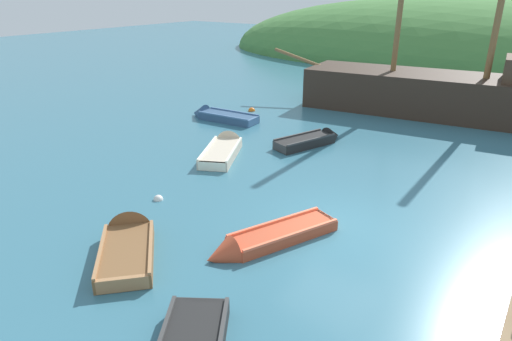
{
  "coord_description": "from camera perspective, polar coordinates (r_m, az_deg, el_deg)",
  "views": [
    {
      "loc": [
        4.5,
        -10.24,
        6.18
      ],
      "look_at": [
        -3.85,
        1.69,
        0.19
      ],
      "focal_mm": 31.24,
      "sensor_mm": 36.0,
      "label": 1
    }
  ],
  "objects": [
    {
      "name": "buoy_white",
      "position": [
        14.39,
        -12.39,
        -3.66
      ],
      "size": [
        0.3,
        0.3,
        0.3
      ],
      "primitive_type": "sphere",
      "color": "white",
      "rests_on": "ground"
    },
    {
      "name": "rowboat_outer_left",
      "position": [
        18.05,
        -4.09,
        2.68
      ],
      "size": [
        2.58,
        3.73,
        1.09
      ],
      "rotation": [
        0.0,
        0.0,
        2.02
      ],
      "color": "beige",
      "rests_on": "ground"
    },
    {
      "name": "buoy_orange",
      "position": [
        24.34,
        -0.56,
        7.64
      ],
      "size": [
        0.37,
        0.37,
        0.37
      ],
      "primitive_type": "sphere",
      "color": "orange",
      "rests_on": "ground"
    },
    {
      "name": "rowboat_outer_right",
      "position": [
        11.96,
        -16.02,
        -9.1
      ],
      "size": [
        3.1,
        3.05,
        1.19
      ],
      "rotation": [
        0.0,
        0.0,
        2.38
      ],
      "color": "brown",
      "rests_on": "ground"
    },
    {
      "name": "sailing_ship",
      "position": [
        25.28,
        22.59,
        8.38
      ],
      "size": [
        16.44,
        5.23,
        10.98
      ],
      "rotation": [
        0.0,
        0.0,
        3.25
      ],
      "color": "#38281E",
      "rests_on": "ground"
    },
    {
      "name": "rowboat_near_dock",
      "position": [
        19.16,
        7.25,
        3.75
      ],
      "size": [
        1.97,
        3.44,
        0.9
      ],
      "rotation": [
        0.0,
        0.0,
        1.23
      ],
      "color": "black",
      "rests_on": "ground"
    },
    {
      "name": "ground_plane",
      "position": [
        12.78,
        9.91,
        -6.94
      ],
      "size": [
        120.0,
        120.0,
        0.0
      ],
      "primitive_type": "plane",
      "color": "teal"
    },
    {
      "name": "rowboat_portside",
      "position": [
        11.7,
        1.16,
        -9.05
      ],
      "size": [
        2.29,
        3.81,
        0.86
      ],
      "rotation": [
        0.0,
        0.0,
        4.31
      ],
      "color": "#C64C2D",
      "rests_on": "ground"
    },
    {
      "name": "rowboat_center",
      "position": [
        22.74,
        -4.72,
        6.83
      ],
      "size": [
        3.78,
        1.26,
        1.03
      ],
      "rotation": [
        0.0,
        0.0,
        3.2
      ],
      "color": "#335175",
      "rests_on": "ground"
    },
    {
      "name": "shore_hill",
      "position": [
        47.0,
        22.33,
        13.19
      ],
      "size": [
        44.66,
        21.91,
        10.93
      ],
      "primitive_type": "ellipsoid",
      "color": "#477F3D",
      "rests_on": "ground"
    }
  ]
}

